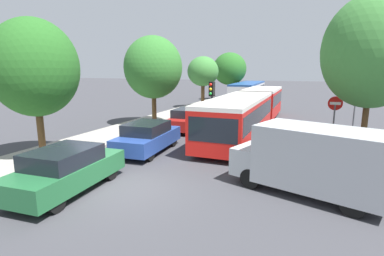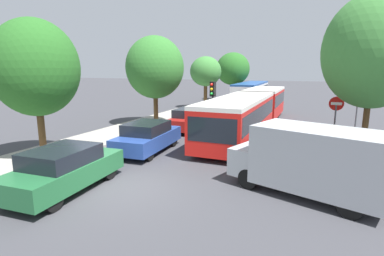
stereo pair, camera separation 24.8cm
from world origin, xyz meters
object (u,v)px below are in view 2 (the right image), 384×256
(queued_car_blue, at_px, (148,137))
(queued_car_green, at_px, (64,169))
(city_bus_rear, at_px, (251,91))
(queued_car_graphite, at_px, (220,110))
(tree_left_distant, at_px, (233,70))
(tree_left_far, at_px, (206,72))
(queued_car_red, at_px, (190,119))
(tree_left_mid, at_px, (155,69))
(tree_right_near, at_px, (374,51))
(articulated_bus, at_px, (251,109))
(direction_sign_post, at_px, (359,96))
(tree_left_near, at_px, (38,71))
(traffic_light, at_px, (213,96))
(no_entry_sign, at_px, (335,115))
(white_van, at_px, (312,160))

(queued_car_blue, bearing_deg, queued_car_green, 176.19)
(city_bus_rear, bearing_deg, queued_car_graphite, 178.25)
(queued_car_green, bearing_deg, tree_left_distant, 1.73)
(city_bus_rear, bearing_deg, tree_left_far, 151.22)
(queued_car_red, distance_m, tree_left_mid, 4.65)
(tree_right_near, bearing_deg, queued_car_red, 160.05)
(city_bus_rear, height_order, tree_left_distant, tree_left_distant)
(articulated_bus, xyz_separation_m, direction_sign_post, (6.45, 0.35, 1.10))
(queued_car_graphite, distance_m, direction_sign_post, 10.55)
(tree_left_near, bearing_deg, tree_left_mid, 86.53)
(tree_left_near, bearing_deg, tree_right_near, 20.13)
(queued_car_graphite, bearing_deg, tree_right_near, -137.01)
(city_bus_rear, bearing_deg, articulated_bus, -170.09)
(traffic_light, height_order, tree_right_near, tree_right_near)
(articulated_bus, bearing_deg, tree_left_far, -144.32)
(city_bus_rear, xyz_separation_m, direction_sign_post, (10.08, -16.02, 1.12))
(articulated_bus, height_order, no_entry_sign, no_entry_sign)
(no_entry_sign, distance_m, direction_sign_post, 4.58)
(tree_left_mid, height_order, tree_left_far, tree_left_mid)
(queued_car_blue, distance_m, tree_right_near, 10.88)
(tree_left_mid, bearing_deg, no_entry_sign, -13.23)
(queued_car_red, height_order, tree_left_far, tree_left_far)
(queued_car_green, bearing_deg, queued_car_blue, -3.81)
(queued_car_blue, relative_size, tree_left_far, 0.83)
(no_entry_sign, xyz_separation_m, tree_left_near, (-12.57, -6.64, 2.22))
(articulated_bus, relative_size, tree_left_distant, 2.74)
(queued_car_red, bearing_deg, articulated_bus, -66.99)
(white_van, xyz_separation_m, direction_sign_post, (2.19, 10.56, 1.33))
(queued_car_blue, xyz_separation_m, traffic_light, (1.81, 4.70, 1.72))
(queued_car_green, bearing_deg, traffic_light, -13.97)
(queued_car_blue, bearing_deg, city_bus_rear, -3.76)
(white_van, relative_size, tree_right_near, 0.73)
(queued_car_blue, height_order, white_van, white_van)
(tree_left_far, distance_m, tree_left_distant, 9.06)
(queued_car_red, relative_size, queued_car_graphite, 1.07)
(queued_car_red, bearing_deg, tree_right_near, -113.81)
(direction_sign_post, bearing_deg, city_bus_rear, -71.59)
(no_entry_sign, bearing_deg, tree_left_far, -137.95)
(direction_sign_post, height_order, tree_left_far, tree_left_far)
(queued_car_blue, height_order, queued_car_red, queued_car_blue)
(no_entry_sign, relative_size, tree_right_near, 0.39)
(queued_car_green, distance_m, queued_car_blue, 5.42)
(city_bus_rear, distance_m, direction_sign_post, 18.96)
(city_bus_rear, xyz_separation_m, queued_car_graphite, (0.19, -12.87, -0.74))
(tree_left_near, height_order, tree_right_near, tree_right_near)
(articulated_bus, bearing_deg, queued_car_green, -16.07)
(articulated_bus, distance_m, tree_left_mid, 7.49)
(queued_car_red, height_order, white_van, white_van)
(articulated_bus, relative_size, queued_car_blue, 3.79)
(queued_car_green, distance_m, tree_left_near, 5.73)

